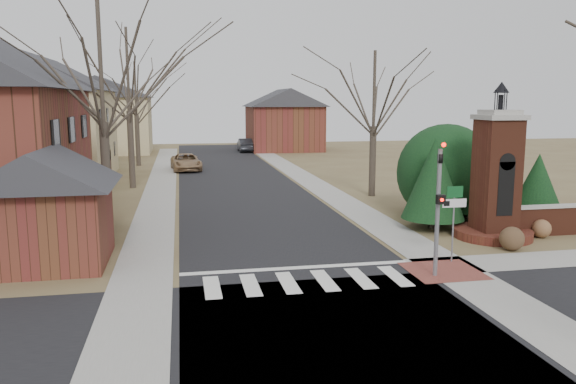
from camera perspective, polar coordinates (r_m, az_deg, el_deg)
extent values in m
plane|color=brown|center=(17.41, 2.49, -9.93)|extent=(120.00, 120.00, 0.00)
cube|color=black|center=(38.61, -5.07, 0.75)|extent=(8.00, 70.00, 0.01)
cube|color=black|center=(14.70, 5.27, -13.67)|extent=(120.00, 8.00, 0.01)
cube|color=silver|center=(18.15, 1.90, -9.09)|extent=(8.00, 2.20, 0.02)
cube|color=silver|center=(19.54, 0.92, -7.72)|extent=(8.00, 0.35, 0.02)
cube|color=gray|center=(39.46, 2.46, 0.97)|extent=(2.00, 60.00, 0.02)
cube|color=gray|center=(38.44, -12.81, 0.52)|extent=(2.00, 60.00, 0.02)
cube|color=brown|center=(19.90, 15.50, -7.75)|extent=(2.40, 2.40, 0.02)
cylinder|color=slate|center=(18.83, 14.95, -2.14)|extent=(0.14, 0.14, 4.20)
imported|color=black|center=(18.55, 15.20, 3.78)|extent=(0.15, 0.18, 0.90)
sphere|color=#FF0C05|center=(18.33, 15.54, 4.64)|extent=(0.14, 0.14, 0.14)
cube|color=black|center=(18.58, 15.26, -0.73)|extent=(0.28, 0.16, 0.30)
sphere|color=#FF0C05|center=(18.50, 15.38, -0.78)|extent=(0.11, 0.11, 0.11)
cylinder|color=slate|center=(20.79, 16.42, -3.39)|extent=(0.06, 0.06, 2.60)
cube|color=silver|center=(20.61, 16.55, -1.09)|extent=(0.90, 0.03, 0.30)
cube|color=black|center=(20.46, 15.83, -1.13)|extent=(0.22, 0.02, 0.18)
cube|color=#104B20|center=(20.54, 16.60, 0.00)|extent=(0.60, 0.03, 0.40)
cylinder|color=#5F2B1C|center=(25.22, 20.08, -3.98)|extent=(3.20, 3.20, 0.36)
cube|color=#5F2B1C|center=(24.81, 20.38, 1.24)|extent=(1.50, 1.50, 5.00)
cube|color=black|center=(24.25, 21.21, 0.30)|extent=(0.70, 0.10, 2.20)
cube|color=gray|center=(24.61, 20.72, 7.13)|extent=(1.70, 1.70, 0.20)
cube|color=gray|center=(24.60, 20.74, 7.59)|extent=(1.30, 1.30, 0.20)
cylinder|color=black|center=(24.60, 20.80, 8.52)|extent=(0.20, 0.20, 0.60)
cone|color=black|center=(24.61, 20.88, 9.92)|extent=(0.64, 0.64, 0.45)
cube|color=tan|center=(44.13, -23.63, 5.25)|extent=(9.00, 12.00, 6.40)
cube|color=brown|center=(21.45, -23.24, -3.11)|extent=(4.00, 4.00, 2.80)
cube|color=brown|center=(20.65, -27.09, 1.76)|extent=(0.75, 0.75, 1.82)
cube|color=tan|center=(64.56, -18.27, 6.43)|extent=(10.00, 8.00, 6.00)
cube|color=tan|center=(63.35, -21.19, 9.84)|extent=(0.75, 0.75, 3.08)
cube|color=brown|center=(65.15, -0.42, 6.48)|extent=(8.00, 8.00, 5.00)
cube|color=brown|center=(63.12, -2.18, 9.47)|extent=(0.75, 0.75, 2.80)
cylinder|color=#473D33|center=(26.08, 14.44, -3.12)|extent=(0.20, 0.20, 0.50)
cone|color=black|center=(25.73, 14.62, 1.34)|extent=(2.80, 2.80, 3.60)
cylinder|color=#473D33|center=(28.65, 19.40, -2.26)|extent=(0.20, 0.20, 0.50)
cone|color=black|center=(28.29, 19.65, 2.41)|extent=(3.40, 3.40, 4.20)
cylinder|color=#473D33|center=(28.89, 23.82, -2.43)|extent=(0.20, 0.20, 0.50)
cone|color=black|center=(28.62, 24.04, 0.81)|extent=(2.40, 2.40, 2.80)
sphere|color=black|center=(28.73, 15.74, 2.30)|extent=(4.80, 4.80, 4.80)
cylinder|color=#473D33|center=(25.40, -17.96, 1.35)|extent=(0.40, 0.40, 4.83)
cylinder|color=#473D33|center=(38.25, -15.64, 4.16)|extent=(0.40, 0.40, 5.04)
cylinder|color=#473D33|center=(51.24, -15.03, 5.06)|extent=(0.40, 0.40, 4.41)
cylinder|color=#473D33|center=(34.13, 8.58, 3.10)|extent=(0.40, 0.40, 4.20)
imported|color=#9C7955|center=(47.07, -10.32, 3.01)|extent=(2.65, 5.08, 1.37)
imported|color=#2C2D32|center=(63.48, -4.33, 4.79)|extent=(1.61, 4.55, 1.50)
sphere|color=#513925|center=(23.30, 21.79, -4.43)|extent=(0.93, 0.93, 0.93)
sphere|color=brown|center=(25.93, 24.36, -3.42)|extent=(0.79, 0.79, 0.79)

